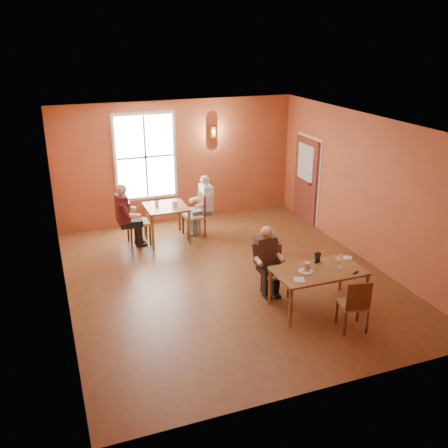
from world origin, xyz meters
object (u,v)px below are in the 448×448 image
object	(u,v)px
diner_white	(195,208)
diner_main	(276,265)
chair_diner_white	(194,215)
main_table	(317,289)
chair_diner_maroon	(138,221)
chair_empty	(353,303)
second_table	(167,223)
diner_maroon	(136,214)
chair_diner_main	(275,272)

from	to	relation	value
diner_white	diner_main	bearing A→B (deg)	-171.19
diner_main	chair_diner_white	xyz separation A→B (m)	(-0.54, 3.26, -0.10)
main_table	diner_main	world-z (taller)	diner_main
chair_diner_maroon	diner_main	bearing A→B (deg)	29.36
chair_empty	diner_white	distance (m)	4.82
second_table	diner_maroon	size ratio (longest dim) A/B	0.65
diner_white	chair_diner_maroon	distance (m)	1.34
diner_maroon	diner_main	bearing A→B (deg)	29.75
second_table	diner_maroon	bearing A→B (deg)	180.00
chair_diner_white	chair_diner_maroon	world-z (taller)	chair_diner_maroon
main_table	diner_white	distance (m)	4.03
diner_white	second_table	bearing A→B (deg)	90.00
chair_diner_white	diner_white	world-z (taller)	diner_white
chair_diner_white	diner_main	bearing A→B (deg)	-170.67
diner_main	chair_diner_white	size ratio (longest dim) A/B	1.20
chair_diner_main	second_table	xyz separation A→B (m)	(-1.19, 3.23, -0.05)
chair_diner_main	diner_white	distance (m)	3.28
main_table	chair_empty	distance (m)	0.81
main_table	chair_diner_maroon	xyz separation A→B (m)	(-2.34, 3.88, 0.16)
diner_maroon	chair_diner_maroon	bearing A→B (deg)	90.00
chair_empty	diner_white	bearing A→B (deg)	115.54
main_table	diner_white	world-z (taller)	diner_white
chair_diner_maroon	diner_maroon	bearing A→B (deg)	-90.00
diner_white	chair_diner_maroon	world-z (taller)	diner_white
chair_diner_white	diner_maroon	xyz separation A→B (m)	(-1.33, 0.00, 0.19)
chair_diner_white	chair_diner_maroon	distance (m)	1.30
chair_empty	diner_maroon	xyz separation A→B (m)	(-2.55, 4.66, 0.25)
chair_diner_main	chair_empty	distance (m)	1.58
chair_diner_white	chair_diner_maroon	xyz separation A→B (m)	(-1.30, 0.00, 0.01)
diner_white	chair_diner_maroon	bearing A→B (deg)	90.00
chair_diner_main	main_table	bearing A→B (deg)	127.57
diner_main	second_table	distance (m)	3.48
chair_empty	chair_diner_white	xyz separation A→B (m)	(-1.22, 4.66, 0.06)
main_table	chair_diner_white	distance (m)	4.02
main_table	diner_maroon	xyz separation A→B (m)	(-2.37, 3.88, 0.34)
diner_main	chair_diner_white	world-z (taller)	diner_main
second_table	diner_main	bearing A→B (deg)	-70.03
main_table	chair_empty	world-z (taller)	chair_empty
second_table	diner_maroon	distance (m)	0.74
diner_maroon	main_table	bearing A→B (deg)	31.35
diner_main	diner_white	xyz separation A→B (m)	(-0.51, 3.26, 0.07)
chair_empty	diner_maroon	world-z (taller)	diner_maroon
chair_empty	second_table	bearing A→B (deg)	123.08
main_table	chair_diner_white	world-z (taller)	chair_diner_white
chair_diner_white	second_table	bearing A→B (deg)	90.00
second_table	diner_maroon	world-z (taller)	diner_maroon
second_table	chair_empty	bearing A→B (deg)	-68.16
main_table	diner_maroon	world-z (taller)	diner_maroon
second_table	diner_white	bearing A→B (deg)	0.00
diner_main	diner_white	bearing A→B (deg)	-81.19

